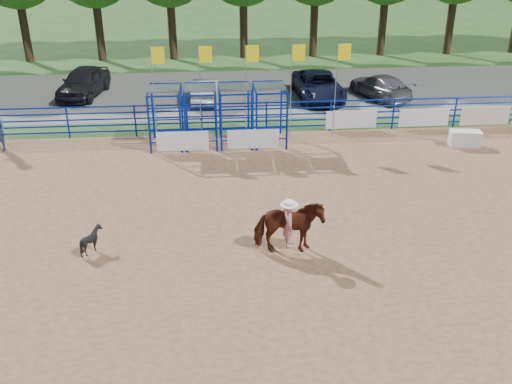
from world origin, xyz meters
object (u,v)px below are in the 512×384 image
at_px(calf, 91,240).
at_px(car_b, 206,90).
at_px(horse_and_rider, 289,225).
at_px(car_d, 380,86).
at_px(announcer_table, 465,138).
at_px(car_c, 318,86).
at_px(car_a, 84,82).

height_order(calf, car_b, car_b).
relative_size(horse_and_rider, car_b, 0.63).
bearing_deg(horse_and_rider, car_b, 98.41).
xyz_separation_m(calf, car_d, (13.15, 15.29, 0.23)).
bearing_deg(announcer_table, car_c, 123.12).
xyz_separation_m(announcer_table, car_c, (-5.09, 7.80, 0.36)).
distance_m(horse_and_rider, car_d, 17.44).
xyz_separation_m(car_b, car_c, (6.19, 0.06, 0.09)).
xyz_separation_m(horse_and_rider, car_c, (3.84, 15.93, -0.21)).
bearing_deg(car_d, horse_and_rider, 47.94).
bearing_deg(calf, car_b, -25.36).
height_order(horse_and_rider, car_d, horse_and_rider).
xyz_separation_m(car_a, car_b, (6.80, -1.65, -0.18)).
height_order(announcer_table, car_c, car_c).
bearing_deg(horse_and_rider, calf, 174.71).
bearing_deg(car_a, horse_and_rider, -52.59).
bearing_deg(car_d, car_a, -23.17).
relative_size(horse_and_rider, calf, 2.98).
relative_size(car_b, car_d, 0.87).
xyz_separation_m(horse_and_rider, car_b, (-2.35, 15.87, -0.30)).
bearing_deg(calf, car_d, -53.19).
bearing_deg(horse_and_rider, car_a, 117.57).
distance_m(announcer_table, car_a, 20.37).
distance_m(horse_and_rider, car_b, 16.05).
xyz_separation_m(horse_and_rider, car_d, (7.30, 15.83, -0.29)).
bearing_deg(horse_and_rider, announcer_table, 42.34).
bearing_deg(announcer_table, car_d, 101.92).
relative_size(horse_and_rider, car_c, 0.46).
bearing_deg(car_c, car_b, -179.99).
bearing_deg(car_b, announcer_table, 149.52).
height_order(horse_and_rider, car_c, horse_and_rider).
height_order(horse_and_rider, calf, horse_and_rider).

